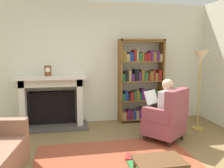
% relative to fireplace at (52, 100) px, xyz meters
% --- Properties ---
extents(back_wall, '(5.60, 0.10, 2.70)m').
position_rel_fireplace_xyz_m(back_wall, '(0.99, 0.25, 0.76)').
color(back_wall, silver).
rests_on(back_wall, ground).
extents(area_rug, '(2.40, 1.80, 0.01)m').
position_rel_fireplace_xyz_m(area_rug, '(0.99, -2.00, -0.58)').
color(area_rug, '#96422A').
rests_on(area_rug, ground).
extents(fireplace, '(1.48, 0.64, 1.11)m').
position_rel_fireplace_xyz_m(fireplace, '(0.00, 0.00, 0.00)').
color(fireplace, '#4C4742').
rests_on(fireplace, ground).
extents(mantel_clock, '(0.14, 0.14, 0.21)m').
position_rel_fireplace_xyz_m(mantel_clock, '(-0.06, -0.10, 0.63)').
color(mantel_clock, brown).
rests_on(mantel_clock, fireplace).
extents(bookshelf, '(1.03, 0.32, 1.88)m').
position_rel_fireplace_xyz_m(bookshelf, '(1.99, 0.03, 0.33)').
color(bookshelf, brown).
rests_on(bookshelf, ground).
extents(armchair_reading, '(0.89, 0.88, 0.97)m').
position_rel_fireplace_xyz_m(armchair_reading, '(2.07, -1.29, -0.16)').
color(armchair_reading, '#331E14').
rests_on(armchair_reading, ground).
extents(seated_reader, '(0.57, 0.59, 1.14)m').
position_rel_fireplace_xyz_m(seated_reader, '(2.00, -1.20, 0.03)').
color(seated_reader, silver).
rests_on(seated_reader, ground).
extents(side_table, '(0.56, 0.39, 0.43)m').
position_rel_fireplace_xyz_m(side_table, '(1.28, -2.84, -0.22)').
color(side_table, brown).
rests_on(side_table, ground).
extents(scattered_books, '(0.64, 0.70, 0.04)m').
position_rel_fireplace_xyz_m(scattered_books, '(1.20, -2.08, -0.56)').
color(scattered_books, '#267233').
rests_on(scattered_books, area_rug).
extents(floor_lamp, '(0.32, 0.32, 1.63)m').
position_rel_fireplace_xyz_m(floor_lamp, '(2.98, -0.77, 0.79)').
color(floor_lamp, '#B7933F').
rests_on(floor_lamp, ground).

